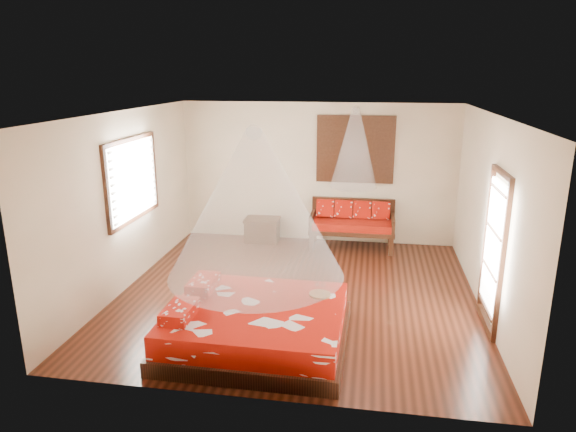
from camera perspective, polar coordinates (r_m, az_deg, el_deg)
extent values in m
cube|color=black|center=(8.19, 1.03, -8.63)|extent=(5.50, 5.50, 0.02)
cube|color=silver|center=(7.48, 1.14, 11.45)|extent=(5.50, 5.50, 0.02)
cube|color=#C9B793|center=(8.54, -17.57, 1.67)|extent=(0.02, 5.50, 2.80)
cube|color=#C9B793|center=(7.83, 21.50, 0.04)|extent=(0.02, 5.50, 2.80)
cube|color=#C9B793|center=(10.39, 3.28, 4.79)|extent=(5.50, 0.02, 2.80)
cube|color=#C9B793|center=(5.14, -3.39, -6.86)|extent=(5.50, 0.02, 2.80)
cube|color=black|center=(6.78, -3.41, -13.14)|extent=(2.28, 2.06, 0.20)
cube|color=#9B0F05|center=(6.66, -3.44, -11.25)|extent=(2.17, 1.96, 0.30)
cube|color=#9B0F05|center=(6.44, -11.93, -10.36)|extent=(0.33, 0.60, 0.15)
cube|color=#9B0F05|center=(7.17, -9.39, -7.44)|extent=(0.33, 0.60, 0.15)
cube|color=black|center=(9.95, 2.61, -2.77)|extent=(0.08, 0.08, 0.42)
cube|color=black|center=(9.91, 11.40, -3.18)|extent=(0.08, 0.08, 0.42)
cube|color=black|center=(10.53, 3.00, -1.73)|extent=(0.08, 0.08, 0.42)
cube|color=black|center=(10.48, 11.30, -2.10)|extent=(0.08, 0.08, 0.42)
cube|color=black|center=(10.14, 7.10, -1.52)|extent=(1.64, 0.73, 0.08)
cube|color=maroon|center=(10.11, 7.12, -0.93)|extent=(1.58, 0.67, 0.14)
cube|color=black|center=(10.37, 7.23, 0.53)|extent=(1.64, 0.06, 0.55)
cube|color=black|center=(10.15, 2.72, -0.46)|extent=(0.06, 0.73, 0.30)
cube|color=black|center=(10.10, 11.56, -0.85)|extent=(0.06, 0.73, 0.30)
cube|color=#9B0F05|center=(10.27, 4.16, 0.83)|extent=(0.35, 0.19, 0.36)
cube|color=#9B0F05|center=(10.24, 6.20, 0.75)|extent=(0.35, 0.19, 0.36)
cube|color=#9B0F05|center=(10.23, 8.24, 0.66)|extent=(0.35, 0.19, 0.36)
cube|color=#9B0F05|center=(10.24, 10.28, 0.57)|extent=(0.35, 0.19, 0.36)
cube|color=black|center=(10.55, -2.88, -1.66)|extent=(0.67, 0.48, 0.43)
cube|color=black|center=(10.48, -2.90, -0.40)|extent=(0.71, 0.52, 0.05)
cube|color=black|center=(10.21, 7.49, 7.35)|extent=(1.52, 0.06, 1.32)
cube|color=black|center=(10.20, 7.49, 7.34)|extent=(1.35, 0.04, 1.10)
cube|color=black|center=(8.64, -16.91, 3.91)|extent=(0.08, 1.74, 1.34)
cube|color=white|center=(8.62, -16.67, 3.91)|extent=(0.04, 1.54, 1.10)
cube|color=black|center=(7.36, 21.85, -3.82)|extent=(0.08, 1.02, 2.16)
cube|color=white|center=(7.32, 21.78, -3.08)|extent=(0.03, 0.82, 1.70)
cylinder|color=brown|center=(6.91, 3.55, -8.69)|extent=(0.29, 0.29, 0.03)
cone|color=white|center=(6.13, -3.67, 1.34)|extent=(2.16, 2.16, 1.80)
cone|color=white|center=(9.73, 7.41, 7.53)|extent=(0.89, 0.89, 1.50)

